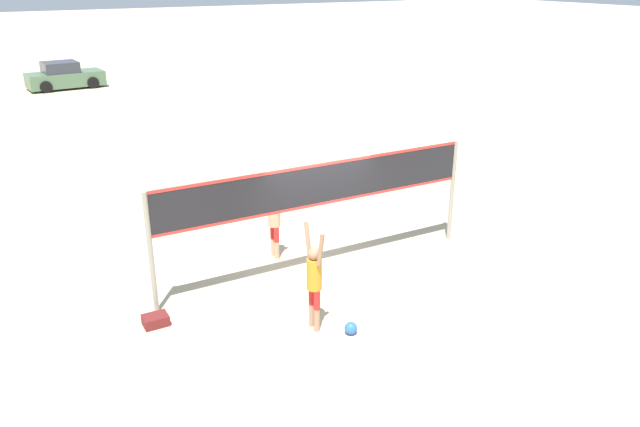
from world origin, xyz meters
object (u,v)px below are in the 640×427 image
at_px(volleyball, 351,328).
at_px(volleyball_net, 320,193).
at_px(player_spiker, 314,277).
at_px(gear_bag, 156,320).
at_px(player_blocker, 274,217).
at_px(parked_car_near, 64,77).

bearing_deg(volleyball, volleyball_net, 73.36).
relative_size(player_spiker, gear_bag, 4.42).
relative_size(volleyball_net, player_spiker, 3.63).
bearing_deg(volleyball_net, player_blocker, 117.38).
bearing_deg(player_blocker, volleyball, -2.83).
distance_m(volleyball_net, volleyball, 3.15).
height_order(player_spiker, parked_car_near, player_spiker).
height_order(player_blocker, volleyball, player_blocker).
bearing_deg(parked_car_near, volleyball, -93.71).
height_order(gear_bag, parked_car_near, parked_car_near).
distance_m(player_spiker, volleyball, 1.18).
relative_size(gear_bag, parked_car_near, 0.11).
relative_size(player_blocker, parked_car_near, 0.47).
xyz_separation_m(player_spiker, gear_bag, (-2.57, 1.55, -0.97)).
distance_m(player_blocker, parked_car_near, 25.60).
relative_size(player_spiker, volleyball, 8.59).
height_order(volleyball_net, player_blocker, volleyball_net).
bearing_deg(volleyball_net, parked_car_near, 93.16).
relative_size(volleyball, gear_bag, 0.51).
bearing_deg(player_blocker, player_spiker, -12.02).
relative_size(volleyball_net, gear_bag, 16.05).
bearing_deg(player_blocker, gear_bag, -63.90).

